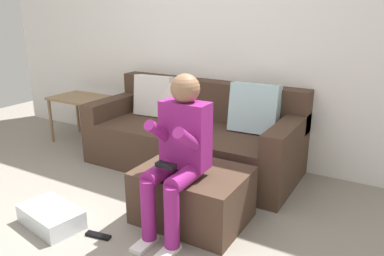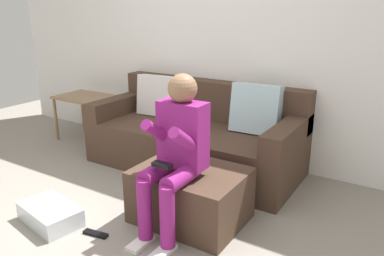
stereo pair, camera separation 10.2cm
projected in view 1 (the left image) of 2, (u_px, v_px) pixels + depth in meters
name	position (u px, v px, depth m)	size (l,w,h in m)	color
ground_plane	(80.00, 242.00, 2.70)	(7.89, 7.89, 0.00)	gray
wall_back	(215.00, 27.00, 3.97)	(6.07, 0.10, 2.80)	white
couch_sectional	(194.00, 135.00, 3.92)	(2.15, 0.93, 0.92)	#473326
ottoman	(193.00, 195.00, 2.93)	(0.81, 0.62, 0.42)	#473326
person_seated	(178.00, 149.00, 2.66)	(0.35, 0.62, 1.16)	#8C1E72
storage_bin	(51.00, 217.00, 2.89)	(0.50, 0.30, 0.14)	silver
side_table	(79.00, 103.00, 4.63)	(0.64, 0.50, 0.56)	olive
remote_by_storage_bin	(98.00, 235.00, 2.75)	(0.20, 0.05, 0.02)	black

